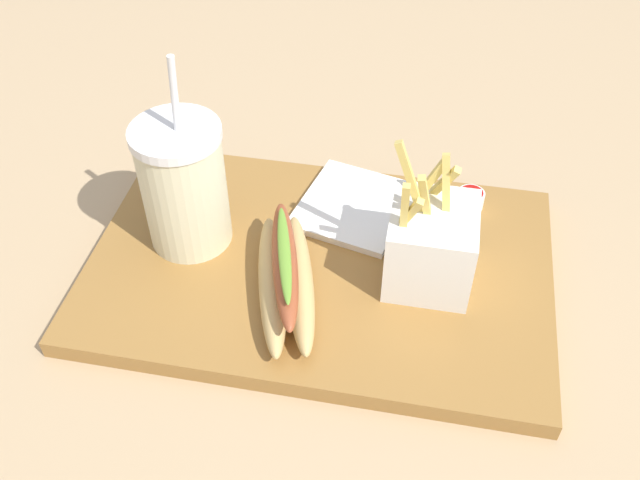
# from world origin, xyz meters

# --- Properties ---
(ground_plane) EXTENTS (2.40, 2.40, 0.02)m
(ground_plane) POSITION_xyz_m (0.00, 0.00, -0.01)
(ground_plane) COLOR tan
(food_tray) EXTENTS (0.48, 0.31, 0.02)m
(food_tray) POSITION_xyz_m (0.00, 0.00, 0.01)
(food_tray) COLOR olive
(food_tray) RESTS_ON ground_plane
(soda_cup) EXTENTS (0.09, 0.09, 0.22)m
(soda_cup) POSITION_xyz_m (-0.14, 0.01, 0.09)
(soda_cup) COLOR beige
(soda_cup) RESTS_ON food_tray
(fries_basket) EXTENTS (0.09, 0.09, 0.15)m
(fries_basket) POSITION_xyz_m (0.11, 0.00, 0.06)
(fries_basket) COLOR white
(fries_basket) RESTS_ON food_tray
(hot_dog_1) EXTENTS (0.10, 0.19, 0.06)m
(hot_dog_1) POSITION_xyz_m (-0.02, -0.05, 0.04)
(hot_dog_1) COLOR tan
(hot_dog_1) RESTS_ON food_tray
(ketchup_cup_1) EXTENTS (0.04, 0.04, 0.02)m
(ketchup_cup_1) POSITION_xyz_m (-0.20, 0.07, 0.03)
(ketchup_cup_1) COLOR white
(ketchup_cup_1) RESTS_ON food_tray
(ketchup_cup_2) EXTENTS (0.03, 0.03, 0.02)m
(ketchup_cup_2) POSITION_xyz_m (0.15, 0.12, 0.03)
(ketchup_cup_2) COLOR white
(ketchup_cup_2) RESTS_ON food_tray
(napkin_stack) EXTENTS (0.14, 0.15, 0.01)m
(napkin_stack) POSITION_xyz_m (0.02, 0.09, 0.02)
(napkin_stack) COLOR white
(napkin_stack) RESTS_ON food_tray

